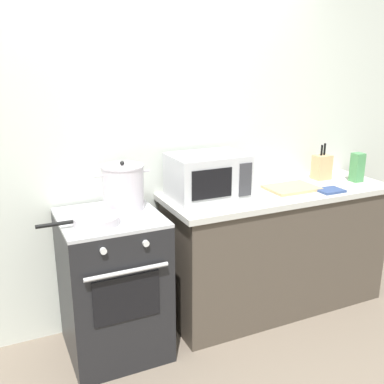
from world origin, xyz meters
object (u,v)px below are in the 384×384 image
object	(u,v)px
microwave	(208,176)
oven_mitt	(330,190)
stove	(113,285)
stock_pot	(123,187)
knife_block	(322,167)
pasta_box	(357,167)
cutting_board	(291,188)
frying_pan	(95,220)

from	to	relation	value
microwave	oven_mitt	distance (m)	0.90
microwave	oven_mitt	world-z (taller)	microwave
stove	stock_pot	bearing A→B (deg)	39.14
microwave	knife_block	xyz separation A→B (m)	(1.03, 0.06, -0.05)
pasta_box	oven_mitt	size ratio (longest dim) A/B	1.22
pasta_box	cutting_board	bearing A→B (deg)	177.05
cutting_board	knife_block	world-z (taller)	knife_block
cutting_board	oven_mitt	xyz separation A→B (m)	(0.22, -0.16, -0.00)
stove	stock_pot	xyz separation A→B (m)	(0.12, 0.10, 0.60)
stock_pot	cutting_board	world-z (taller)	stock_pot
frying_pan	microwave	distance (m)	0.84
pasta_box	oven_mitt	distance (m)	0.40
microwave	frying_pan	bearing A→B (deg)	-167.22
cutting_board	pasta_box	size ratio (longest dim) A/B	1.64
stove	knife_block	size ratio (longest dim) A/B	3.27
frying_pan	oven_mitt	bearing A→B (deg)	-1.89
stock_pot	pasta_box	distance (m)	1.81
microwave	pasta_box	world-z (taller)	microwave
frying_pan	knife_block	bearing A→B (deg)	7.61
stove	frying_pan	world-z (taller)	frying_pan
stock_pot	cutting_board	size ratio (longest dim) A/B	0.96
stove	oven_mitt	distance (m)	1.63
cutting_board	oven_mitt	bearing A→B (deg)	-36.55
stock_pot	pasta_box	bearing A→B (deg)	-4.06
frying_pan	pasta_box	xyz separation A→B (m)	(2.03, 0.08, 0.08)
frying_pan	cutting_board	xyz separation A→B (m)	(1.45, 0.11, -0.02)
frying_pan	cutting_board	distance (m)	1.45
oven_mitt	stove	bearing A→B (deg)	174.17
stock_pot	stove	bearing A→B (deg)	-140.86
stock_pot	cutting_board	xyz separation A→B (m)	(1.22, -0.10, -0.13)
pasta_box	oven_mitt	xyz separation A→B (m)	(-0.37, -0.13, -0.10)
stock_pot	pasta_box	world-z (taller)	stock_pot
stove	cutting_board	distance (m)	1.42
knife_block	oven_mitt	bearing A→B (deg)	-119.76
stock_pot	pasta_box	size ratio (longest dim) A/B	1.57
cutting_board	knife_block	size ratio (longest dim) A/B	1.28
frying_pan	pasta_box	bearing A→B (deg)	2.12
pasta_box	oven_mitt	world-z (taller)	pasta_box
pasta_box	frying_pan	bearing A→B (deg)	-177.88
knife_block	microwave	bearing A→B (deg)	-176.55
oven_mitt	frying_pan	bearing A→B (deg)	178.11
pasta_box	oven_mitt	bearing A→B (deg)	-160.51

